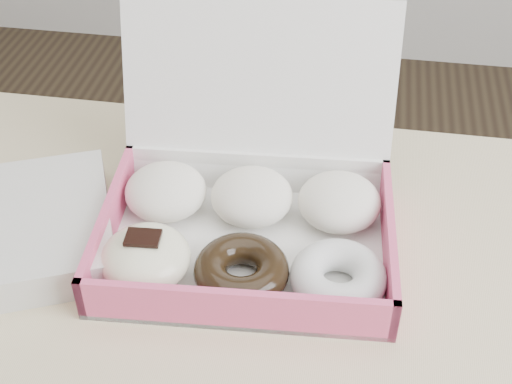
# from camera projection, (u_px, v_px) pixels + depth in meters

# --- Properties ---
(donut_box) EXTENTS (0.34, 0.31, 0.23)m
(donut_box) POSITION_uv_depth(u_px,v_px,m) (246.00, 214.00, 0.79)
(donut_box) COLOR white
(donut_box) RESTS_ON table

